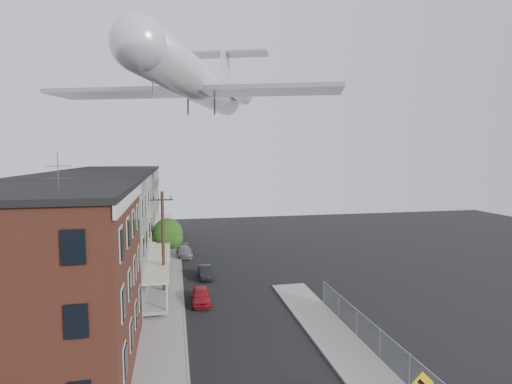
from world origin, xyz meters
TOP-DOWN VIEW (x-y plane):
  - sidewalk_left at (-5.50, 24.00)m, footprint 3.00×62.00m
  - sidewalk_right at (5.50, 6.00)m, footprint 3.00×26.00m
  - curb_left at (-4.05, 24.00)m, footprint 0.15×62.00m
  - curb_right at (4.05, 6.00)m, footprint 0.15×26.00m
  - corner_building at (-12.00, 7.00)m, footprint 10.31×12.30m
  - row_house_a at (-11.96, 16.50)m, footprint 11.98×7.00m
  - row_house_b at (-11.96, 23.50)m, footprint 11.98×7.00m
  - row_house_c at (-11.96, 30.50)m, footprint 11.98×7.00m
  - row_house_d at (-11.96, 37.50)m, footprint 11.98×7.00m
  - row_house_e at (-11.96, 44.50)m, footprint 11.98×7.00m
  - chainlink_fence at (7.00, 5.00)m, footprint 0.06×18.06m
  - utility_pole at (-5.60, 18.00)m, footprint 1.80×0.26m
  - street_tree at (-5.27, 27.92)m, footprint 3.22×3.20m
  - car_near at (-2.66, 16.19)m, footprint 1.57×3.74m
  - car_mid at (-1.80, 22.87)m, footprint 1.27×3.53m
  - car_far at (-3.60, 31.80)m, footprint 1.94×4.26m
  - airplane at (-2.04, 23.68)m, footprint 26.51×30.35m

SIDE VIEW (x-z plane):
  - sidewalk_left at x=-5.50m, z-range 0.00..0.12m
  - sidewalk_right at x=5.50m, z-range 0.00..0.12m
  - curb_left at x=-4.05m, z-range 0.00..0.14m
  - curb_right at x=4.05m, z-range 0.00..0.14m
  - car_mid at x=-1.80m, z-range 0.00..1.16m
  - car_far at x=-3.60m, z-range 0.00..1.21m
  - car_near at x=-2.66m, z-range 0.00..1.26m
  - chainlink_fence at x=7.00m, z-range 0.05..1.95m
  - street_tree at x=-5.27m, z-range 0.85..6.05m
  - utility_pole at x=-5.60m, z-range 0.17..9.17m
  - row_house_a at x=-11.96m, z-range -0.02..10.28m
  - row_house_b at x=-11.96m, z-range -0.02..10.28m
  - row_house_c at x=-11.96m, z-range -0.02..10.28m
  - row_house_d at x=-11.96m, z-range -0.02..10.28m
  - row_house_e at x=-11.96m, z-range -0.02..10.28m
  - corner_building at x=-12.00m, z-range -0.91..11.24m
  - airplane at x=-2.04m, z-range 14.38..23.19m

